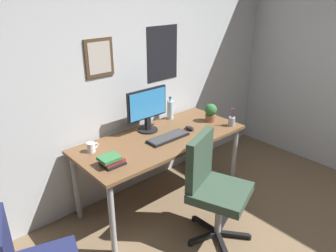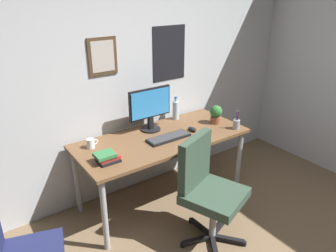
{
  "view_description": "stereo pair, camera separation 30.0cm",
  "coord_description": "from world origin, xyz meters",
  "px_view_note": "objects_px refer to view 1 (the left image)",
  "views": [
    {
      "loc": [
        -1.69,
        -0.46,
        2.06
      ],
      "look_at": [
        0.13,
        1.6,
        0.87
      ],
      "focal_mm": 34.7,
      "sensor_mm": 36.0,
      "label": 1
    },
    {
      "loc": [
        -1.46,
        -0.65,
        2.06
      ],
      "look_at": [
        0.13,
        1.6,
        0.87
      ],
      "focal_mm": 34.7,
      "sensor_mm": 36.0,
      "label": 2
    }
  ],
  "objects_px": {
    "office_chair": "(212,183)",
    "computer_mouse": "(190,128)",
    "potted_plant": "(211,112)",
    "book_stack_left": "(111,160)",
    "water_bottle": "(170,110)",
    "monitor": "(147,108)",
    "keyboard": "(168,138)",
    "coffee_mug_near": "(91,147)",
    "pen_cup": "(232,121)"
  },
  "relations": [
    {
      "from": "office_chair",
      "to": "computer_mouse",
      "type": "height_order",
      "value": "office_chair"
    },
    {
      "from": "potted_plant",
      "to": "book_stack_left",
      "type": "distance_m",
      "value": 1.3
    },
    {
      "from": "computer_mouse",
      "to": "water_bottle",
      "type": "relative_size",
      "value": 0.44
    },
    {
      "from": "office_chair",
      "to": "monitor",
      "type": "height_order",
      "value": "monitor"
    },
    {
      "from": "monitor",
      "to": "keyboard",
      "type": "distance_m",
      "value": 0.36
    },
    {
      "from": "keyboard",
      "to": "coffee_mug_near",
      "type": "relative_size",
      "value": 3.92
    },
    {
      "from": "keyboard",
      "to": "book_stack_left",
      "type": "bearing_deg",
      "value": -175.05
    },
    {
      "from": "book_stack_left",
      "to": "computer_mouse",
      "type": "bearing_deg",
      "value": 4.13
    },
    {
      "from": "potted_plant",
      "to": "computer_mouse",
      "type": "bearing_deg",
      "value": -176.64
    },
    {
      "from": "potted_plant",
      "to": "book_stack_left",
      "type": "relative_size",
      "value": 0.99
    },
    {
      "from": "monitor",
      "to": "computer_mouse",
      "type": "distance_m",
      "value": 0.48
    },
    {
      "from": "office_chair",
      "to": "book_stack_left",
      "type": "xyz_separation_m",
      "value": [
        -0.63,
        0.54,
        0.23
      ]
    },
    {
      "from": "office_chair",
      "to": "computer_mouse",
      "type": "distance_m",
      "value": 0.73
    },
    {
      "from": "coffee_mug_near",
      "to": "book_stack_left",
      "type": "xyz_separation_m",
      "value": [
        0.01,
        -0.31,
        -0.01
      ]
    },
    {
      "from": "book_stack_left",
      "to": "water_bottle",
      "type": "bearing_deg",
      "value": 22.64
    },
    {
      "from": "monitor",
      "to": "computer_mouse",
      "type": "relative_size",
      "value": 4.18
    },
    {
      "from": "coffee_mug_near",
      "to": "pen_cup",
      "type": "height_order",
      "value": "pen_cup"
    },
    {
      "from": "office_chair",
      "to": "book_stack_left",
      "type": "height_order",
      "value": "office_chair"
    },
    {
      "from": "monitor",
      "to": "pen_cup",
      "type": "distance_m",
      "value": 0.89
    },
    {
      "from": "office_chair",
      "to": "coffee_mug_near",
      "type": "xyz_separation_m",
      "value": [
        -0.65,
        0.85,
        0.24
      ]
    },
    {
      "from": "monitor",
      "to": "book_stack_left",
      "type": "height_order",
      "value": "monitor"
    },
    {
      "from": "coffee_mug_near",
      "to": "book_stack_left",
      "type": "relative_size",
      "value": 0.56
    },
    {
      "from": "computer_mouse",
      "to": "book_stack_left",
      "type": "relative_size",
      "value": 0.56
    },
    {
      "from": "monitor",
      "to": "computer_mouse",
      "type": "height_order",
      "value": "monitor"
    },
    {
      "from": "monitor",
      "to": "book_stack_left",
      "type": "relative_size",
      "value": 2.33
    },
    {
      "from": "pen_cup",
      "to": "book_stack_left",
      "type": "distance_m",
      "value": 1.38
    },
    {
      "from": "coffee_mug_near",
      "to": "book_stack_left",
      "type": "height_order",
      "value": "coffee_mug_near"
    },
    {
      "from": "coffee_mug_near",
      "to": "potted_plant",
      "type": "distance_m",
      "value": 1.33
    },
    {
      "from": "coffee_mug_near",
      "to": "potted_plant",
      "type": "xyz_separation_m",
      "value": [
        1.31,
        -0.22,
        0.06
      ]
    },
    {
      "from": "keyboard",
      "to": "coffee_mug_near",
      "type": "height_order",
      "value": "coffee_mug_near"
    },
    {
      "from": "monitor",
      "to": "pen_cup",
      "type": "height_order",
      "value": "monitor"
    },
    {
      "from": "book_stack_left",
      "to": "potted_plant",
      "type": "bearing_deg",
      "value": 3.93
    },
    {
      "from": "office_chair",
      "to": "monitor",
      "type": "bearing_deg",
      "value": 89.51
    },
    {
      "from": "office_chair",
      "to": "book_stack_left",
      "type": "distance_m",
      "value": 0.86
    },
    {
      "from": "monitor",
      "to": "water_bottle",
      "type": "distance_m",
      "value": 0.41
    },
    {
      "from": "computer_mouse",
      "to": "water_bottle",
      "type": "xyz_separation_m",
      "value": [
        0.06,
        0.36,
        0.09
      ]
    },
    {
      "from": "pen_cup",
      "to": "book_stack_left",
      "type": "relative_size",
      "value": 1.01
    },
    {
      "from": "keyboard",
      "to": "potted_plant",
      "type": "relative_size",
      "value": 2.21
    },
    {
      "from": "computer_mouse",
      "to": "book_stack_left",
      "type": "height_order",
      "value": "book_stack_left"
    },
    {
      "from": "monitor",
      "to": "potted_plant",
      "type": "bearing_deg",
      "value": -20.84
    },
    {
      "from": "monitor",
      "to": "water_bottle",
      "type": "height_order",
      "value": "monitor"
    },
    {
      "from": "monitor",
      "to": "coffee_mug_near",
      "type": "relative_size",
      "value": 4.19
    },
    {
      "from": "keyboard",
      "to": "office_chair",
      "type": "bearing_deg",
      "value": -93.13
    },
    {
      "from": "coffee_mug_near",
      "to": "water_bottle",
      "type": "bearing_deg",
      "value": 6.57
    },
    {
      "from": "monitor",
      "to": "potted_plant",
      "type": "relative_size",
      "value": 2.36
    },
    {
      "from": "computer_mouse",
      "to": "coffee_mug_near",
      "type": "height_order",
      "value": "coffee_mug_near"
    },
    {
      "from": "keyboard",
      "to": "water_bottle",
      "type": "bearing_deg",
      "value": 46.04
    },
    {
      "from": "office_chair",
      "to": "potted_plant",
      "type": "relative_size",
      "value": 4.87
    },
    {
      "from": "potted_plant",
      "to": "book_stack_left",
      "type": "height_order",
      "value": "potted_plant"
    },
    {
      "from": "computer_mouse",
      "to": "potted_plant",
      "type": "xyz_separation_m",
      "value": [
        0.33,
        0.02,
        0.09
      ]
    }
  ]
}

